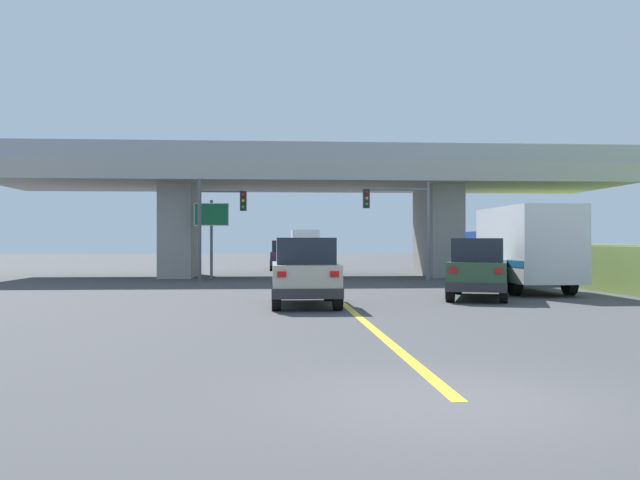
{
  "coord_description": "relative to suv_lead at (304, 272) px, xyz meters",
  "views": [
    {
      "loc": [
        -2.23,
        -8.15,
        1.89
      ],
      "look_at": [
        0.17,
        26.06,
        2.01
      ],
      "focal_mm": 39.5,
      "sensor_mm": 36.0,
      "label": 1
    }
  ],
  "objects": [
    {
      "name": "ground",
      "position": [
        1.22,
        18.3,
        -1.01
      ],
      "size": [
        160.0,
        160.0,
        0.0
      ],
      "primitive_type": "plane",
      "color": "#424244"
    },
    {
      "name": "overpass_bridge",
      "position": [
        1.22,
        18.3,
        3.84
      ],
      "size": [
        34.0,
        8.89,
        6.91
      ],
      "color": "#A8A59E",
      "rests_on": "ground"
    },
    {
      "name": "lane_divider_stripe",
      "position": [
        1.22,
        1.19,
        -1.01
      ],
      "size": [
        0.2,
        27.99,
        0.01
      ],
      "primitive_type": "cube",
      "color": "yellow",
      "rests_on": "ground"
    },
    {
      "name": "suv_lead",
      "position": [
        0.0,
        0.0,
        0.0
      ],
      "size": [
        1.95,
        4.44,
        2.02
      ],
      "color": "#B7B29E",
      "rests_on": "ground"
    },
    {
      "name": "suv_crossing",
      "position": [
        5.99,
        2.29,
        0.0
      ],
      "size": [
        3.31,
        5.16,
        2.02
      ],
      "rotation": [
        0.0,
        0.0,
        -0.33
      ],
      "color": "#2D4C33",
      "rests_on": "ground"
    },
    {
      "name": "box_truck",
      "position": [
        8.65,
        5.52,
        0.67
      ],
      "size": [
        2.33,
        7.54,
        3.21
      ],
      "color": "navy",
      "rests_on": "ground"
    },
    {
      "name": "sedan_oncoming",
      "position": [
        -0.06,
        27.37,
        0.0
      ],
      "size": [
        2.02,
        4.76,
        2.02
      ],
      "color": "navy",
      "rests_on": "ground"
    },
    {
      "name": "traffic_signal_nearside",
      "position": [
        5.73,
        14.07,
        2.3
      ],
      "size": [
        3.39,
        0.36,
        5.08
      ],
      "color": "slate",
      "rests_on": "ground"
    },
    {
      "name": "traffic_signal_farside",
      "position": [
        -3.68,
        13.74,
        2.15
      ],
      "size": [
        2.38,
        0.36,
        5.01
      ],
      "color": "#56595E",
      "rests_on": "ground"
    },
    {
      "name": "highway_sign",
      "position": [
        -4.01,
        15.02,
        1.96
      ],
      "size": [
        1.75,
        0.17,
        4.04
      ],
      "color": "#56595E",
      "rests_on": "ground"
    },
    {
      "name": "semi_truck_distant",
      "position": [
        1.99,
        41.57,
        0.56
      ],
      "size": [
        2.33,
        6.63,
        2.97
      ],
      "color": "red",
      "rests_on": "ground"
    }
  ]
}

